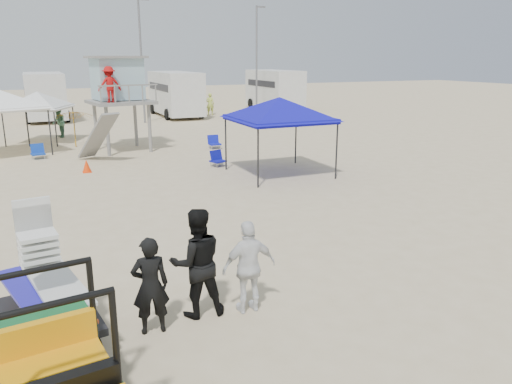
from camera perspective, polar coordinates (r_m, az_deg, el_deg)
name	(u,v)px	position (r m, az deg, el deg)	size (l,w,h in m)	color
ground	(299,305)	(9.19, 4.94, -12.71)	(140.00, 140.00, 0.00)	beige
utility_cart	(52,377)	(6.21, -22.25, -18.94)	(1.62, 2.75, 1.98)	#0C5224
surf_trailer	(46,295)	(8.31, -22.90, -10.75)	(1.52, 2.46, 2.03)	black
man_left	(150,286)	(8.17, -11.99, -10.42)	(0.59, 0.39, 1.61)	black
man_mid	(197,263)	(8.52, -6.78, -8.02)	(0.92, 0.72, 1.90)	black
man_right	(249,267)	(8.62, -0.79, -8.55)	(0.96, 0.40, 1.64)	white
lifeguard_tower	(117,82)	(24.35, -15.59, 11.97)	(3.01, 3.01, 4.26)	gray
canopy_blue	(279,101)	(18.57, 2.70, 10.33)	(3.28, 3.28, 3.29)	black
canopy_white_c	(37,94)	(28.17, -23.75, 10.17)	(3.59, 3.59, 3.01)	black
umbrella_b	(75,129)	(26.19, -19.95, 6.80)	(1.97, 2.00, 1.80)	orange
cone_far	(87,166)	(20.29, -18.79, 2.84)	(0.34, 0.34, 0.50)	#FF3B08
beach_chair_a	(38,151)	(23.87, -23.68, 4.27)	(0.62, 0.67, 0.64)	#0F39AC
beach_chair_b	(217,158)	(20.39, -4.47, 3.85)	(0.67, 0.73, 0.64)	#0D1194
beach_chair_c	(214,142)	(24.47, -4.83, 5.73)	(0.56, 0.60, 0.64)	#1017AE
rv_mid_left	(45,94)	(38.66, -23.01, 10.26)	(2.65, 6.50, 3.25)	silver
rv_mid_right	(175,92)	(38.48, -9.22, 11.23)	(2.64, 7.00, 3.25)	silver
rv_far_right	(274,88)	(43.07, 2.11, 11.80)	(2.64, 6.60, 3.25)	silver
light_pole_left	(142,62)	(34.79, -12.94, 14.29)	(0.14, 0.14, 8.00)	slate
light_pole_right	(257,61)	(39.01, 0.07, 14.70)	(0.14, 0.14, 8.00)	slate
distant_beachgoers	(56,124)	(29.07, -21.93, 7.17)	(16.98, 12.70, 1.68)	#C4D851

